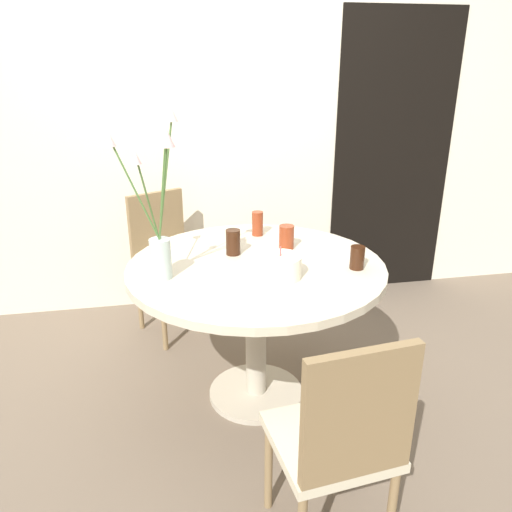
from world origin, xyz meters
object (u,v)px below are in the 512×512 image
Objects in this scene: chair_right_flank at (166,255)px; flower_vase at (159,229)px; drink_glass_0 at (233,242)px; side_plate at (341,253)px; drink_glass_2 at (287,237)px; birthday_cake at (280,266)px; drink_glass_3 at (357,258)px; chair_left_flank at (341,437)px; drink_glass_1 at (257,224)px.

flower_vase is at bearing -117.87° from chair_right_flank.
chair_right_flank is at bearing 115.78° from drink_glass_0.
side_plate is 0.29m from drink_glass_2.
birthday_cake is at bearing -108.41° from drink_glass_2.
birthday_cake is 0.26× the size of flower_vase.
drink_glass_0 is 0.63m from drink_glass_3.
birthday_cake reaches higher than drink_glass_3.
drink_glass_0 is at bearing -91.00° from chair_right_flank.
chair_left_flank is 4.71× the size of birthday_cake.
chair_right_flank is at bearing 131.58° from drink_glass_3.
drink_glass_1 is at bearing -66.78° from chair_right_flank.
drink_glass_0 reaches higher than drink_glass_2.
side_plate is 1.84× the size of drink_glass_3.
drink_glass_3 is at bearing -75.21° from chair_right_flank.
drink_glass_1 is (0.01, 0.60, 0.02)m from birthday_cake.
flower_vase is 0.48m from drink_glass_0.
drink_glass_3 is (0.89, -1.01, 0.31)m from chair_right_flank.
chair_right_flank and chair_left_flank have the same top height.
drink_glass_2 is at bearing 128.73° from drink_glass_3.
chair_left_flank is 4.48× the size of side_plate.
drink_glass_2 is at bearing -65.78° from drink_glass_1.
flower_vase is at bearing -135.58° from drink_glass_1.
drink_glass_3 is at bearing -56.87° from drink_glass_1.
chair_left_flank is 1.41m from drink_glass_1.
flower_vase is (-0.53, 0.07, 0.19)m from birthday_cake.
drink_glass_2 reaches higher than drink_glass_3.
flower_vase is 5.94× the size of drink_glass_2.
chair_right_flank is 6.67× the size of drink_glass_1.
chair_left_flank is at bearing -56.44° from flower_vase.
side_plate is at bearing 9.61° from flower_vase.
chair_left_flank is at bearing -94.40° from drink_glass_2.
drink_glass_1 is at bearing -95.67° from chair_left_flank.
chair_right_flank is 7.30× the size of drink_glass_2.
birthday_cake is at bearing -90.53° from chair_right_flank.
drink_glass_2 is (0.29, 0.03, -0.00)m from drink_glass_0.
side_plate is at bearing 30.75° from birthday_cake.
drink_glass_0 is 0.95× the size of drink_glass_1.
chair_right_flank is 7.03× the size of drink_glass_0.
chair_left_flank is 1.13m from flower_vase.
birthday_cake reaches higher than chair_right_flank.
flower_vase is at bearing -144.51° from drink_glass_0.
birthday_cake is 1.49× the size of drink_glass_0.
flower_vase is 0.78m from drink_glass_1.
birthday_cake is (-0.03, 0.78, 0.30)m from chair_left_flank.
side_plate is at bearing -115.50° from chair_left_flank.
birthday_cake is 0.44m from side_plate.
drink_glass_2 is at bearing 152.19° from side_plate.
drink_glass_0 reaches higher than drink_glass_3.
birthday_cake is 0.95× the size of side_plate.
chair_left_flank is at bearing -100.11° from chair_right_flank.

